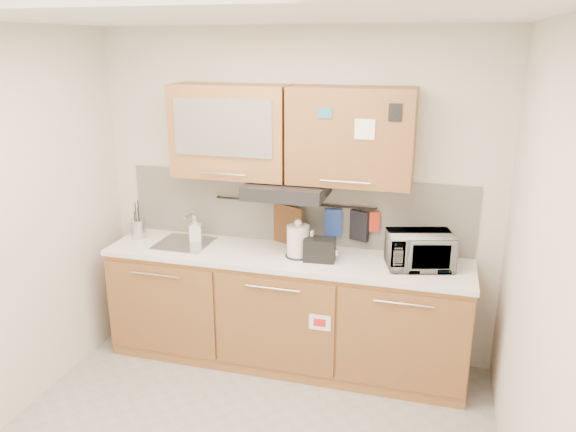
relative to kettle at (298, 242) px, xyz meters
The scene contains 19 objects.
ceiling 1.96m from the kettle, 95.19° to the right, with size 3.20×3.20×0.00m, color white.
wall_back 0.43m from the kettle, 108.58° to the left, with size 3.20×3.20×0.00m, color silver.
wall_right 1.92m from the kettle, 38.34° to the right, with size 3.00×3.00×0.00m, color silver.
base_cabinet 0.64m from the kettle, behind, with size 2.80×0.64×0.88m.
countertop 0.18m from the kettle, behind, with size 2.82×0.62×0.04m, color white.
backsplash 0.36m from the kettle, 109.25° to the left, with size 2.80×0.02×0.56m, color silver.
upper_cabinets 0.81m from the kettle, 128.23° to the left, with size 1.82×0.37×0.70m.
range_hood 0.40m from the kettle, 147.12° to the left, with size 0.60×0.46×0.10m, color black.
sink 0.96m from the kettle, behind, with size 0.42×0.40×0.26m.
utensil_rail 0.36m from the kettle, 111.72° to the left, with size 0.02×0.02×1.30m, color black.
utensil_crock 1.39m from the kettle, behind, with size 0.14×0.14×0.32m.
kettle is the anchor object (origin of this frame).
toaster 0.18m from the kettle, 12.94° to the right, with size 0.24×0.15×0.17m.
microwave 0.89m from the kettle, ahead, with size 0.46×0.31×0.26m, color #999999.
soap_bottle 0.90m from the kettle, behind, with size 0.09×0.10×0.21m, color #999999.
cutting_board 0.30m from the kettle, 122.44° to the left, with size 0.31×0.02×0.38m, color brown.
oven_mitt 0.35m from the kettle, 49.59° to the left, with size 0.13×0.03×0.22m, color #223D9C.
dark_pouch 0.50m from the kettle, 31.00° to the left, with size 0.15×0.04×0.24m, color black.
pot_holder 0.59m from the kettle, 26.39° to the left, with size 0.13×0.02×0.15m, color red.
Camera 1 is at (1.10, -2.68, 2.48)m, focal length 35.00 mm.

